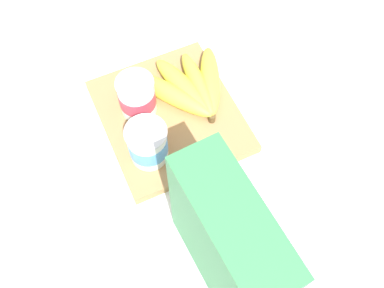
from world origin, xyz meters
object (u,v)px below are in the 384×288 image
cutting_board (170,116)px  yogurt_cup_front (148,144)px  cereal_box (227,244)px  banana_bunch (189,87)px  spoon (142,40)px  yogurt_cup_back (137,96)px

cutting_board → yogurt_cup_front: 0.11m
cereal_box → yogurt_cup_front: (0.23, 0.03, -0.07)m
banana_bunch → spoon: bearing=10.3°
cereal_box → spoon: cereal_box is taller
yogurt_cup_back → cereal_box: bearing=-177.6°
banana_bunch → spoon: banana_bunch is taller
banana_bunch → cutting_board: bearing=117.4°
yogurt_cup_back → yogurt_cup_front: bearing=169.2°
cereal_box → spoon: 0.53m
cereal_box → yogurt_cup_back: size_ratio=3.02×
cereal_box → yogurt_cup_front: size_ratio=3.03×
banana_bunch → yogurt_cup_front: bearing=127.7°
yogurt_cup_front → spoon: yogurt_cup_front is taller
cutting_board → cereal_box: cereal_box is taller
yogurt_cup_back → banana_bunch: size_ratio=0.42×
cereal_box → banana_bunch: bearing=160.9°
cutting_board → yogurt_cup_back: bearing=55.3°
yogurt_cup_front → spoon: bearing=-18.5°
cutting_board → yogurt_cup_back: (0.03, 0.05, 0.05)m
cereal_box → yogurt_cup_back: (0.34, 0.01, -0.07)m
cereal_box → yogurt_cup_back: cereal_box is taller
banana_bunch → yogurt_cup_back: bearing=87.2°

